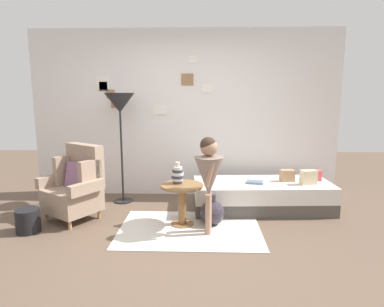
{
  "coord_description": "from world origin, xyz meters",
  "views": [
    {
      "loc": [
        0.3,
        -3.36,
        1.63
      ],
      "look_at": [
        0.15,
        0.95,
        0.85
      ],
      "focal_mm": 31.32,
      "sensor_mm": 36.0,
      "label": 1
    }
  ],
  "objects_px": {
    "daybed": "(262,195)",
    "side_table": "(182,196)",
    "armchair": "(76,186)",
    "book_on_daybed": "(255,182)",
    "vase_striped": "(178,175)",
    "demijohn_near": "(212,212)",
    "floor_lamp": "(120,107)",
    "magazine_basket": "(28,221)",
    "person_child": "(209,173)"
  },
  "relations": [
    {
      "from": "daybed",
      "to": "side_table",
      "type": "distance_m",
      "value": 1.27
    },
    {
      "from": "armchair",
      "to": "book_on_daybed",
      "type": "bearing_deg",
      "value": 8.71
    },
    {
      "from": "vase_striped",
      "to": "demijohn_near",
      "type": "distance_m",
      "value": 0.64
    },
    {
      "from": "daybed",
      "to": "floor_lamp",
      "type": "xyz_separation_m",
      "value": [
        -2.05,
        0.27,
        1.23
      ]
    },
    {
      "from": "vase_striped",
      "to": "magazine_basket",
      "type": "xyz_separation_m",
      "value": [
        -1.76,
        -0.34,
        -0.49
      ]
    },
    {
      "from": "side_table",
      "to": "person_child",
      "type": "height_order",
      "value": "person_child"
    },
    {
      "from": "person_child",
      "to": "magazine_basket",
      "type": "bearing_deg",
      "value": -179.01
    },
    {
      "from": "armchair",
      "to": "person_child",
      "type": "bearing_deg",
      "value": -13.93
    },
    {
      "from": "daybed",
      "to": "vase_striped",
      "type": "bearing_deg",
      "value": -154.0
    },
    {
      "from": "side_table",
      "to": "floor_lamp",
      "type": "distance_m",
      "value": 1.68
    },
    {
      "from": "book_on_daybed",
      "to": "demijohn_near",
      "type": "height_order",
      "value": "book_on_daybed"
    },
    {
      "from": "vase_striped",
      "to": "person_child",
      "type": "xyz_separation_m",
      "value": [
        0.38,
        -0.3,
        0.1
      ]
    },
    {
      "from": "vase_striped",
      "to": "floor_lamp",
      "type": "relative_size",
      "value": 0.17
    },
    {
      "from": "daybed",
      "to": "book_on_daybed",
      "type": "distance_m",
      "value": 0.25
    },
    {
      "from": "armchair",
      "to": "side_table",
      "type": "distance_m",
      "value": 1.41
    },
    {
      "from": "book_on_daybed",
      "to": "demijohn_near",
      "type": "distance_m",
      "value": 0.84
    },
    {
      "from": "person_child",
      "to": "demijohn_near",
      "type": "xyz_separation_m",
      "value": [
        0.05,
        0.26,
        -0.58
      ]
    },
    {
      "from": "floor_lamp",
      "to": "book_on_daybed",
      "type": "xyz_separation_m",
      "value": [
        1.93,
        -0.34,
        -1.02
      ]
    },
    {
      "from": "floor_lamp",
      "to": "demijohn_near",
      "type": "bearing_deg",
      "value": -33.06
    },
    {
      "from": "side_table",
      "to": "book_on_daybed",
      "type": "height_order",
      "value": "side_table"
    },
    {
      "from": "armchair",
      "to": "book_on_daybed",
      "type": "distance_m",
      "value": 2.4
    },
    {
      "from": "armchair",
      "to": "demijohn_near",
      "type": "distance_m",
      "value": 1.8
    },
    {
      "from": "daybed",
      "to": "person_child",
      "type": "bearing_deg",
      "value": -131.74
    },
    {
      "from": "magazine_basket",
      "to": "side_table",
      "type": "bearing_deg",
      "value": 8.78
    },
    {
      "from": "armchair",
      "to": "vase_striped",
      "type": "bearing_deg",
      "value": -5.38
    },
    {
      "from": "vase_striped",
      "to": "floor_lamp",
      "type": "xyz_separation_m",
      "value": [
        -0.9,
        0.83,
        0.8
      ]
    },
    {
      "from": "daybed",
      "to": "floor_lamp",
      "type": "height_order",
      "value": "floor_lamp"
    },
    {
      "from": "book_on_daybed",
      "to": "magazine_basket",
      "type": "xyz_separation_m",
      "value": [
        -2.79,
        -0.83,
        -0.28
      ]
    },
    {
      "from": "daybed",
      "to": "person_child",
      "type": "relative_size",
      "value": 1.69
    },
    {
      "from": "vase_striped",
      "to": "demijohn_near",
      "type": "bearing_deg",
      "value": -4.7
    },
    {
      "from": "person_child",
      "to": "book_on_daybed",
      "type": "distance_m",
      "value": 1.07
    },
    {
      "from": "armchair",
      "to": "daybed",
      "type": "xyz_separation_m",
      "value": [
        2.49,
        0.44,
        -0.24
      ]
    },
    {
      "from": "vase_striped",
      "to": "book_on_daybed",
      "type": "xyz_separation_m",
      "value": [
        1.03,
        0.49,
        -0.22
      ]
    },
    {
      "from": "person_child",
      "to": "book_on_daybed",
      "type": "height_order",
      "value": "person_child"
    },
    {
      "from": "vase_striped",
      "to": "side_table",
      "type": "bearing_deg",
      "value": -43.84
    },
    {
      "from": "armchair",
      "to": "book_on_daybed",
      "type": "relative_size",
      "value": 4.41
    },
    {
      "from": "armchair",
      "to": "vase_striped",
      "type": "height_order",
      "value": "armchair"
    },
    {
      "from": "magazine_basket",
      "to": "daybed",
      "type": "bearing_deg",
      "value": 17.17
    },
    {
      "from": "floor_lamp",
      "to": "magazine_basket",
      "type": "relative_size",
      "value": 5.84
    },
    {
      "from": "side_table",
      "to": "vase_striped",
      "type": "relative_size",
      "value": 1.95
    },
    {
      "from": "book_on_daybed",
      "to": "demijohn_near",
      "type": "bearing_deg",
      "value": -138.91
    },
    {
      "from": "side_table",
      "to": "person_child",
      "type": "relative_size",
      "value": 0.46
    },
    {
      "from": "vase_striped",
      "to": "person_child",
      "type": "bearing_deg",
      "value": -38.18
    },
    {
      "from": "armchair",
      "to": "daybed",
      "type": "distance_m",
      "value": 2.54
    },
    {
      "from": "daybed",
      "to": "vase_striped",
      "type": "distance_m",
      "value": 1.35
    },
    {
      "from": "armchair",
      "to": "magazine_basket",
      "type": "relative_size",
      "value": 3.46
    },
    {
      "from": "magazine_basket",
      "to": "armchair",
      "type": "bearing_deg",
      "value": 47.75
    },
    {
      "from": "person_child",
      "to": "daybed",
      "type": "bearing_deg",
      "value": 48.26
    },
    {
      "from": "book_on_daybed",
      "to": "magazine_basket",
      "type": "distance_m",
      "value": 2.92
    },
    {
      "from": "daybed",
      "to": "demijohn_near",
      "type": "bearing_deg",
      "value": -140.25
    }
  ]
}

